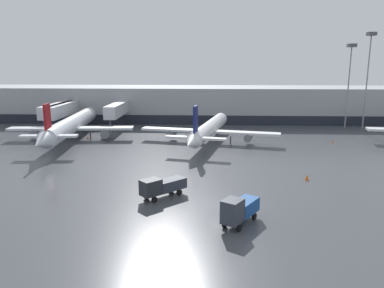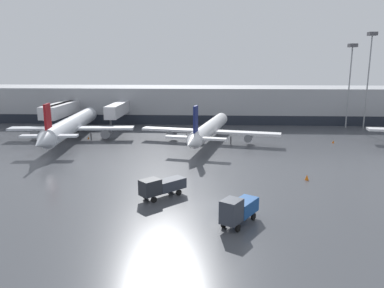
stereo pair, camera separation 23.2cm
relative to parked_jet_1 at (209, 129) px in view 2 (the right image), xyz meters
name	(u,v)px [view 2 (the right image)]	position (x,y,z in m)	size (l,w,h in m)	color
ground_plane	(222,205)	(1.56, -32.78, -2.70)	(320.00, 320.00, 0.00)	#424449
terminal_building	(214,104)	(1.11, 28.98, 1.80)	(160.00, 31.81, 9.00)	#9EA0A5
parked_jet_1	(209,129)	(0.00, 0.00, 0.00)	(27.31, 32.15, 8.45)	white
parked_jet_3	(71,125)	(-27.94, 1.60, 0.22)	(25.15, 39.24, 8.76)	silver
service_truck_0	(238,209)	(2.93, -37.90, -1.14)	(4.18, 5.31, 2.94)	#19478C
service_truck_2	(161,186)	(-5.44, -30.86, -1.29)	(5.33, 5.25, 2.50)	#2D333D
traffic_cone_0	(333,142)	(24.23, 0.63, -2.42)	(0.38, 0.38, 0.55)	orange
traffic_cone_1	(307,177)	(13.17, -23.38, -2.32)	(0.52, 0.52, 0.75)	orange
traffic_cone_2	(88,138)	(-24.82, 2.23, -2.41)	(0.38, 0.38, 0.57)	orange
traffic_cone_3	(253,210)	(4.70, -35.06, -2.33)	(0.46, 0.46, 0.75)	orange
apron_light_mast_1	(351,63)	(32.83, 18.64, 12.65)	(1.80, 1.80, 19.64)	gray
apron_light_mast_3	(370,55)	(36.90, 18.33, 14.36)	(1.80, 1.80, 22.18)	gray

